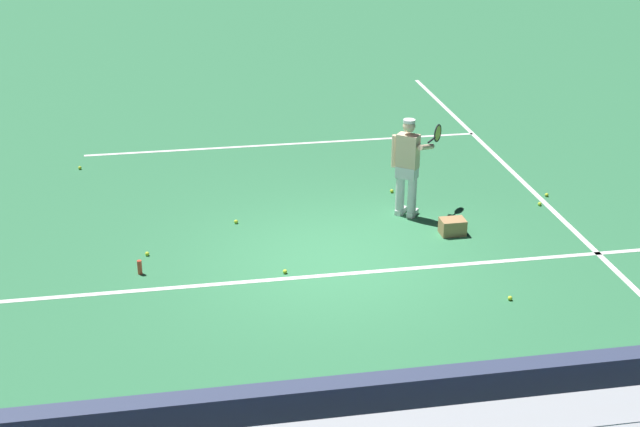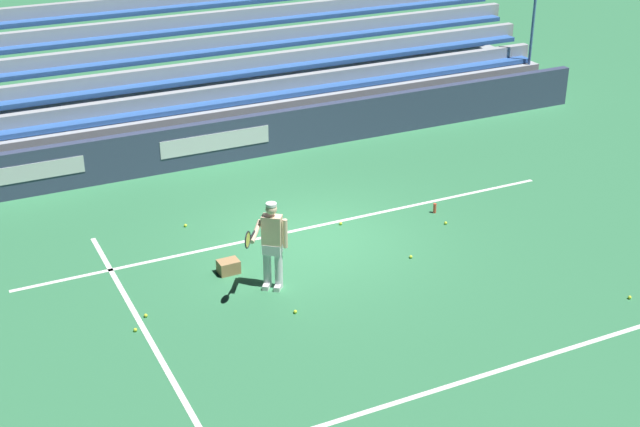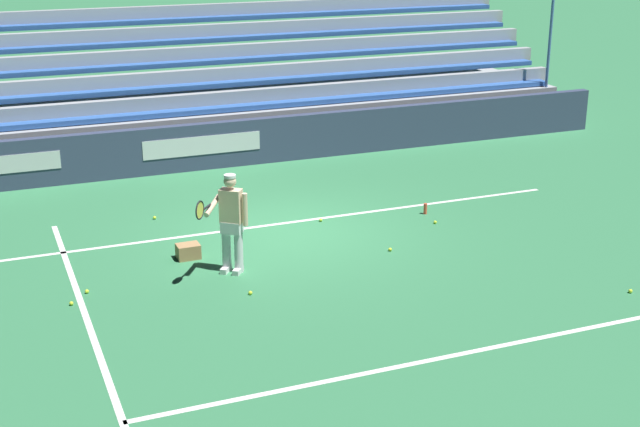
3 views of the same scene
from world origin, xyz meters
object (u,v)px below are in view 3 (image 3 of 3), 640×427
tennis_ball_stray_back (630,291)px  tennis_ball_far_right (390,249)px  tennis_player (231,222)px  tennis_ball_far_left (250,293)px  ball_box_cardboard (188,251)px  tennis_ball_toward_net (71,303)px  tennis_ball_near_player (435,222)px  tennis_ball_on_baseline (155,218)px  water_bottle (425,209)px  tennis_ball_by_box (87,291)px  tennis_ball_midcourt (321,220)px

tennis_ball_stray_back → tennis_ball_far_right: bearing=-48.1°
tennis_player → tennis_ball_far_left: bearing=89.8°
ball_box_cardboard → tennis_ball_far_right: ball_box_cardboard is taller
tennis_player → tennis_ball_toward_net: size_ratio=25.98×
tennis_player → tennis_ball_near_player: bearing=-169.1°
tennis_ball_on_baseline → tennis_ball_stray_back: bearing=134.8°
tennis_ball_stray_back → water_bottle: size_ratio=0.30×
tennis_player → tennis_ball_by_box: tennis_player is taller
tennis_ball_by_box → tennis_ball_on_baseline: bearing=-119.1°
tennis_ball_toward_net → tennis_ball_far_left: (-2.71, 0.66, 0.00)m
tennis_ball_far_right → tennis_ball_stray_back: 4.15m
ball_box_cardboard → tennis_ball_toward_net: bearing=29.9°
ball_box_cardboard → tennis_ball_by_box: size_ratio=6.06×
tennis_ball_stray_back → tennis_player: bearing=-29.7°
tennis_ball_toward_net → tennis_ball_on_baseline: same height
tennis_player → tennis_ball_toward_net: (2.71, 0.37, -0.86)m
tennis_ball_midcourt → tennis_ball_on_baseline: bearing=-24.2°
tennis_ball_toward_net → tennis_ball_midcourt: same height
tennis_player → tennis_ball_toward_net: 2.87m
water_bottle → ball_box_cardboard: bearing=6.4°
tennis_ball_far_right → tennis_ball_on_baseline: (3.57, -3.31, 0.00)m
ball_box_cardboard → tennis_ball_by_box: 2.08m
tennis_ball_far_left → tennis_ball_far_right: size_ratio=1.00×
tennis_ball_by_box → tennis_ball_toward_net: same height
tennis_ball_midcourt → ball_box_cardboard: bearing=17.7°
tennis_ball_toward_net → tennis_ball_by_box: bearing=-127.7°
water_bottle → tennis_ball_near_player: bearing=80.4°
tennis_player → tennis_ball_on_baseline: tennis_player is taller
ball_box_cardboard → tennis_ball_on_baseline: bearing=-86.9°
water_bottle → tennis_ball_far_right: bearing=45.4°
tennis_ball_far_left → water_bottle: (-4.48, -2.47, 0.08)m
ball_box_cardboard → tennis_ball_toward_net: ball_box_cardboard is taller
tennis_ball_far_right → tennis_ball_near_player: bearing=-146.0°
tennis_ball_on_baseline → water_bottle: size_ratio=0.30×
tennis_player → tennis_ball_stray_back: size_ratio=25.98×
tennis_ball_far_left → tennis_ball_stray_back: size_ratio=1.00×
tennis_player → tennis_ball_far_right: 3.04m
tennis_ball_far_right → tennis_ball_by_box: bearing=-1.6°
ball_box_cardboard → tennis_ball_far_right: 3.60m
ball_box_cardboard → water_bottle: ball_box_cardboard is taller
tennis_ball_near_player → tennis_ball_midcourt: 2.25m
tennis_ball_toward_net → tennis_ball_midcourt: size_ratio=1.00×
tennis_ball_by_box → tennis_ball_midcourt: 5.10m
tennis_ball_near_player → water_bottle: 0.61m
tennis_ball_on_baseline → tennis_ball_stray_back: (-6.35, 6.40, 0.00)m
tennis_ball_near_player → ball_box_cardboard: bearing=-0.4°
tennis_ball_far_right → tennis_ball_on_baseline: bearing=-42.8°
tennis_ball_near_player → tennis_ball_on_baseline: bearing=-24.7°
tennis_ball_on_baseline → tennis_ball_stray_back: 9.01m
tennis_ball_on_baseline → tennis_ball_toward_net: bearing=59.9°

